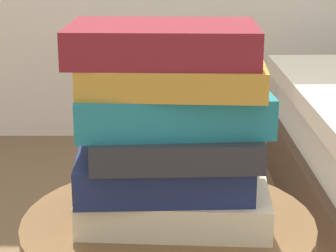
{
  "coord_description": "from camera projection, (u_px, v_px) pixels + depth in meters",
  "views": [
    {
      "loc": [
        -0.0,
        -0.89,
        0.92
      ],
      "look_at": [
        0.0,
        0.0,
        0.65
      ],
      "focal_mm": 68.54,
      "sensor_mm": 36.0,
      "label": 1
    }
  ],
  "objects": [
    {
      "name": "book_navy",
      "position": [
        162.0,
        168.0,
        0.96
      ],
      "size": [
        0.26,
        0.2,
        0.05
      ],
      "primitive_type": "cube",
      "rotation": [
        0.0,
        0.0,
        0.04
      ],
      "color": "#19234C",
      "rests_on": "book_cream"
    },
    {
      "name": "book_cream",
      "position": [
        175.0,
        205.0,
        0.96
      ],
      "size": [
        0.29,
        0.18,
        0.05
      ],
      "primitive_type": "cube",
      "rotation": [
        0.0,
        0.0,
        -0.06
      ],
      "color": "beige",
      "rests_on": "side_table"
    },
    {
      "name": "book_teal",
      "position": [
        172.0,
        106.0,
        0.93
      ],
      "size": [
        0.28,
        0.19,
        0.06
      ],
      "primitive_type": "cube",
      "rotation": [
        0.0,
        0.0,
        0.07
      ],
      "color": "#1E727F",
      "rests_on": "book_charcoal"
    },
    {
      "name": "book_maroon",
      "position": [
        163.0,
        43.0,
        0.89
      ],
      "size": [
        0.27,
        0.17,
        0.05
      ],
      "primitive_type": "cube",
      "rotation": [
        0.0,
        0.0,
        -0.03
      ],
      "color": "maroon",
      "rests_on": "book_ochre"
    },
    {
      "name": "book_ochre",
      "position": [
        174.0,
        73.0,
        0.92
      ],
      "size": [
        0.27,
        0.21,
        0.04
      ],
      "primitive_type": "cube",
      "rotation": [
        0.0,
        0.0,
        -0.06
      ],
      "color": "#B7842D",
      "rests_on": "book_teal"
    },
    {
      "name": "book_charcoal",
      "position": [
        175.0,
        142.0,
        0.93
      ],
      "size": [
        0.24,
        0.19,
        0.04
      ],
      "primitive_type": "cube",
      "rotation": [
        0.0,
        0.0,
        0.04
      ],
      "color": "#28282D",
      "rests_on": "book_navy"
    }
  ]
}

